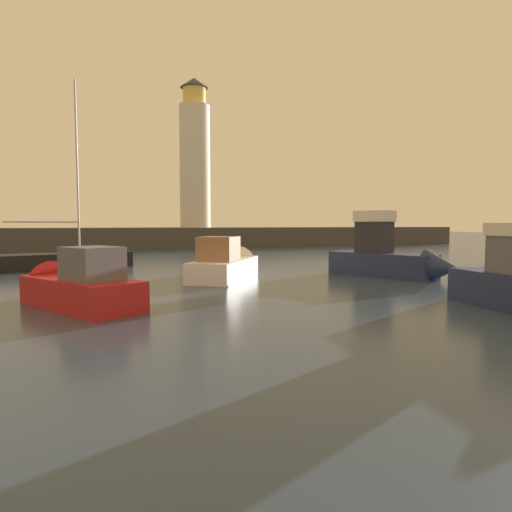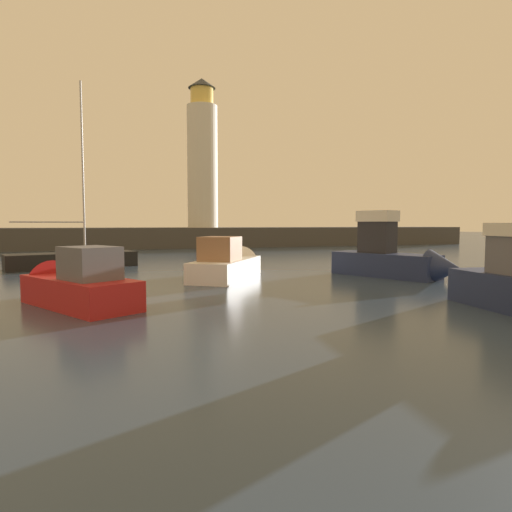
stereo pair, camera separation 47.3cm
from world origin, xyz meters
The scene contains 7 objects.
ground_plane centered at (0.00, 25.15, 0.00)m, with size 220.00×220.00×0.00m, color #2D3D51.
breakwater centered at (0.00, 50.29, 1.14)m, with size 77.82×6.98×2.28m, color #423F3D.
lighthouse centered at (4.70, 50.29, 10.39)m, with size 3.51×3.51×17.12m.
motorboat_1 centered at (-7.01, 14.95, 0.65)m, with size 4.67×6.14×2.37m.
motorboat_2 centered at (0.36, 20.82, 0.67)m, with size 5.54×6.95×2.56m.
motorboat_4 centered at (8.11, 17.84, 0.98)m, with size 4.32×6.85×3.59m.
sailboat_moored centered at (-7.88, 28.35, 0.53)m, with size 7.83×4.19×11.48m.
Camera 1 is at (-5.99, -1.07, 2.72)m, focal length 31.07 mm.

